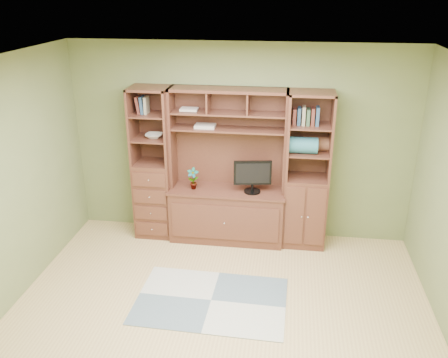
# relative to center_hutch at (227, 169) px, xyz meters

# --- Properties ---
(room) EXTENTS (4.60, 4.10, 2.64)m
(room) POSITION_rel_center_hutch_xyz_m (0.14, -1.73, 0.28)
(room) COLOR tan
(room) RESTS_ON ground
(center_hutch) EXTENTS (1.54, 0.53, 2.05)m
(center_hutch) POSITION_rel_center_hutch_xyz_m (0.00, 0.00, 0.00)
(center_hutch) COLOR #50281C
(center_hutch) RESTS_ON ground
(left_tower) EXTENTS (0.50, 0.45, 2.05)m
(left_tower) POSITION_rel_center_hutch_xyz_m (-1.00, 0.04, 0.00)
(left_tower) COLOR #50281C
(left_tower) RESTS_ON ground
(right_tower) EXTENTS (0.55, 0.45, 2.05)m
(right_tower) POSITION_rel_center_hutch_xyz_m (1.02, 0.04, 0.00)
(right_tower) COLOR #50281C
(right_tower) RESTS_ON ground
(rug) EXTENTS (1.66, 1.13, 0.01)m
(rug) POSITION_rel_center_hutch_xyz_m (0.01, -1.41, -1.02)
(rug) COLOR gray
(rug) RESTS_ON ground
(monitor) EXTENTS (0.52, 0.29, 0.60)m
(monitor) POSITION_rel_center_hutch_xyz_m (0.33, -0.03, 0.00)
(monitor) COLOR black
(monitor) RESTS_ON center_hutch
(orchid) EXTENTS (0.15, 0.10, 0.29)m
(orchid) POSITION_rel_center_hutch_xyz_m (-0.45, -0.03, -0.15)
(orchid) COLOR #9C3D34
(orchid) RESTS_ON center_hutch
(magazines) EXTENTS (0.26, 0.19, 0.04)m
(magazines) POSITION_rel_center_hutch_xyz_m (-0.30, 0.09, 0.54)
(magazines) COLOR #B8A99D
(magazines) RESTS_ON center_hutch
(bowl) EXTENTS (0.22, 0.22, 0.05)m
(bowl) POSITION_rel_center_hutch_xyz_m (-0.96, 0.04, 0.39)
(bowl) COLOR beige
(bowl) RESTS_ON left_tower
(blanket_teal) EXTENTS (0.35, 0.20, 0.20)m
(blanket_teal) POSITION_rel_center_hutch_xyz_m (0.95, -0.01, 0.37)
(blanket_teal) COLOR #2A646F
(blanket_teal) RESTS_ON right_tower
(blanket_red) EXTENTS (0.32, 0.18, 0.18)m
(blanket_red) POSITION_rel_center_hutch_xyz_m (1.11, 0.12, 0.35)
(blanket_red) COLOR brown
(blanket_red) RESTS_ON right_tower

